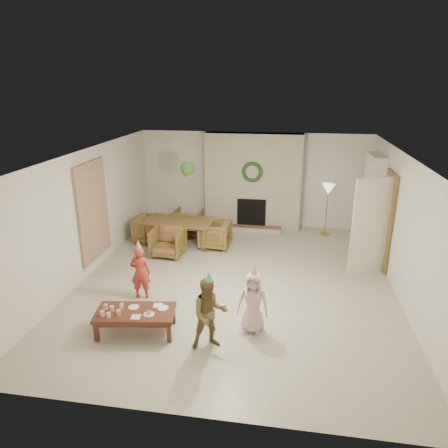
% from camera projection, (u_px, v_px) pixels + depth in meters
% --- Properties ---
extents(floor, '(7.00, 7.00, 0.00)m').
position_uv_depth(floor, '(236.00, 282.00, 8.08)').
color(floor, '#B7B29E').
rests_on(floor, ground).
extents(ceiling, '(7.00, 7.00, 0.00)m').
position_uv_depth(ceiling, '(237.00, 155.00, 7.26)').
color(ceiling, white).
rests_on(ceiling, wall_back).
extents(wall_back, '(7.00, 0.00, 7.00)m').
position_uv_depth(wall_back, '(254.00, 180.00, 10.93)').
color(wall_back, silver).
rests_on(wall_back, floor).
extents(wall_front, '(7.00, 0.00, 7.00)m').
position_uv_depth(wall_front, '(194.00, 326.00, 4.41)').
color(wall_front, silver).
rests_on(wall_front, floor).
extents(wall_left, '(0.00, 7.00, 7.00)m').
position_uv_depth(wall_left, '(86.00, 214.00, 8.12)').
color(wall_left, silver).
rests_on(wall_left, floor).
extents(wall_right, '(0.00, 7.00, 7.00)m').
position_uv_depth(wall_right, '(405.00, 230.00, 7.22)').
color(wall_right, silver).
rests_on(wall_right, floor).
extents(fireplace_mass, '(2.50, 0.40, 2.50)m').
position_uv_depth(fireplace_mass, '(253.00, 181.00, 10.75)').
color(fireplace_mass, '#551616').
rests_on(fireplace_mass, floor).
extents(fireplace_hearth, '(1.60, 0.30, 0.12)m').
position_uv_depth(fireplace_hearth, '(251.00, 229.00, 10.81)').
color(fireplace_hearth, '#622C1A').
rests_on(fireplace_hearth, floor).
extents(fireplace_firebox, '(0.75, 0.12, 0.75)m').
position_uv_depth(fireplace_firebox, '(252.00, 213.00, 10.84)').
color(fireplace_firebox, black).
rests_on(fireplace_firebox, floor).
extents(fireplace_wreath, '(0.54, 0.10, 0.54)m').
position_uv_depth(fireplace_wreath, '(252.00, 172.00, 10.43)').
color(fireplace_wreath, '#19441A').
rests_on(fireplace_wreath, fireplace_mass).
extents(floor_lamp_base, '(0.25, 0.25, 0.03)m').
position_uv_depth(floor_lamp_base, '(325.00, 234.00, 10.59)').
color(floor_lamp_base, gold).
rests_on(floor_lamp_base, floor).
extents(floor_lamp_post, '(0.03, 0.03, 1.19)m').
position_uv_depth(floor_lamp_post, '(327.00, 211.00, 10.39)').
color(floor_lamp_post, gold).
rests_on(floor_lamp_post, floor).
extents(floor_lamp_shade, '(0.32, 0.32, 0.27)m').
position_uv_depth(floor_lamp_shade, '(328.00, 189.00, 10.20)').
color(floor_lamp_shade, beige).
rests_on(floor_lamp_shade, floor_lamp_post).
extents(bookshelf_carcass, '(0.30, 1.00, 2.20)m').
position_uv_depth(bookshelf_carcass, '(372.00, 202.00, 9.44)').
color(bookshelf_carcass, white).
rests_on(bookshelf_carcass, floor).
extents(bookshelf_shelf_a, '(0.30, 0.92, 0.03)m').
position_uv_depth(bookshelf_shelf_a, '(367.00, 229.00, 9.65)').
color(bookshelf_shelf_a, white).
rests_on(bookshelf_shelf_a, bookshelf_carcass).
extents(bookshelf_shelf_b, '(0.30, 0.92, 0.03)m').
position_uv_depth(bookshelf_shelf_b, '(369.00, 213.00, 9.52)').
color(bookshelf_shelf_b, white).
rests_on(bookshelf_shelf_b, bookshelf_carcass).
extents(bookshelf_shelf_c, '(0.30, 0.92, 0.03)m').
position_uv_depth(bookshelf_shelf_c, '(371.00, 196.00, 9.39)').
color(bookshelf_shelf_c, white).
rests_on(bookshelf_shelf_c, bookshelf_carcass).
extents(bookshelf_shelf_d, '(0.30, 0.92, 0.03)m').
position_uv_depth(bookshelf_shelf_d, '(373.00, 179.00, 9.26)').
color(bookshelf_shelf_d, white).
rests_on(bookshelf_shelf_d, bookshelf_carcass).
extents(books_row_lower, '(0.20, 0.40, 0.24)m').
position_uv_depth(books_row_lower, '(368.00, 225.00, 9.47)').
color(books_row_lower, '#B42129').
rests_on(books_row_lower, bookshelf_shelf_a).
extents(books_row_mid, '(0.20, 0.44, 0.24)m').
position_uv_depth(books_row_mid, '(369.00, 206.00, 9.52)').
color(books_row_mid, '#22567E').
rests_on(books_row_mid, bookshelf_shelf_b).
extents(books_row_upper, '(0.20, 0.36, 0.22)m').
position_uv_depth(books_row_upper, '(372.00, 192.00, 9.26)').
color(books_row_upper, '#B87F27').
rests_on(books_row_upper, bookshelf_shelf_c).
extents(door_frame, '(0.05, 0.86, 2.04)m').
position_uv_depth(door_frame, '(387.00, 221.00, 8.42)').
color(door_frame, brown).
rests_on(door_frame, floor).
extents(door_leaf, '(0.77, 0.32, 2.00)m').
position_uv_depth(door_leaf, '(370.00, 227.00, 8.13)').
color(door_leaf, beige).
rests_on(door_leaf, floor).
extents(curtain_panel, '(0.06, 1.20, 2.00)m').
position_uv_depth(curtain_panel, '(93.00, 211.00, 8.30)').
color(curtain_panel, tan).
rests_on(curtain_panel, wall_left).
extents(dining_table, '(1.71, 1.04, 0.58)m').
position_uv_depth(dining_table, '(179.00, 232.00, 9.88)').
color(dining_table, brown).
rests_on(dining_table, floor).
extents(dining_chair_near, '(0.73, 0.75, 0.64)m').
position_uv_depth(dining_chair_near, '(168.00, 242.00, 9.20)').
color(dining_chair_near, brown).
rests_on(dining_chair_near, floor).
extents(dining_chair_far, '(0.73, 0.75, 0.64)m').
position_uv_depth(dining_chair_far, '(188.00, 222.00, 10.54)').
color(dining_chair_far, brown).
rests_on(dining_chair_far, floor).
extents(dining_chair_left, '(0.75, 0.73, 0.64)m').
position_uv_depth(dining_chair_left, '(151.00, 229.00, 10.03)').
color(dining_chair_left, brown).
rests_on(dining_chair_left, floor).
extents(dining_chair_right, '(0.75, 0.73, 0.64)m').
position_uv_depth(dining_chair_right, '(215.00, 234.00, 9.67)').
color(dining_chair_right, brown).
rests_on(dining_chair_right, floor).
extents(hanging_plant_cord, '(0.01, 0.01, 0.70)m').
position_uv_depth(hanging_plant_cord, '(187.00, 158.00, 8.97)').
color(hanging_plant_cord, tan).
rests_on(hanging_plant_cord, ceiling).
extents(hanging_plant_pot, '(0.16, 0.16, 0.12)m').
position_uv_depth(hanging_plant_pot, '(187.00, 174.00, 9.08)').
color(hanging_plant_pot, brown).
rests_on(hanging_plant_pot, hanging_plant_cord).
extents(hanging_plant_foliage, '(0.32, 0.32, 0.32)m').
position_uv_depth(hanging_plant_foliage, '(187.00, 168.00, 9.04)').
color(hanging_plant_foliage, '#224D19').
rests_on(hanging_plant_foliage, hanging_plant_pot).
extents(coffee_table_top, '(1.29, 0.78, 0.06)m').
position_uv_depth(coffee_table_top, '(135.00, 313.00, 6.35)').
color(coffee_table_top, '#4E281A').
rests_on(coffee_table_top, floor).
extents(coffee_table_apron, '(1.18, 0.67, 0.07)m').
position_uv_depth(coffee_table_apron, '(136.00, 316.00, 6.37)').
color(coffee_table_apron, '#4E281A').
rests_on(coffee_table_apron, floor).
extents(coffee_leg_fl, '(0.07, 0.07, 0.32)m').
position_uv_depth(coffee_leg_fl, '(96.00, 332.00, 6.18)').
color(coffee_leg_fl, '#4E281A').
rests_on(coffee_leg_fl, floor).
extents(coffee_leg_fr, '(0.07, 0.07, 0.32)m').
position_uv_depth(coffee_leg_fr, '(169.00, 332.00, 6.17)').
color(coffee_leg_fr, '#4E281A').
rests_on(coffee_leg_fr, floor).
extents(coffee_leg_bl, '(0.07, 0.07, 0.32)m').
position_uv_depth(coffee_leg_bl, '(106.00, 314.00, 6.65)').
color(coffee_leg_bl, '#4E281A').
rests_on(coffee_leg_bl, floor).
extents(coffee_leg_br, '(0.07, 0.07, 0.32)m').
position_uv_depth(coffee_leg_br, '(173.00, 315.00, 6.64)').
color(coffee_leg_br, '#4E281A').
rests_on(coffee_leg_br, floor).
extents(cup_a, '(0.07, 0.07, 0.08)m').
position_uv_depth(cup_a, '(102.00, 313.00, 6.20)').
color(cup_a, white).
rests_on(cup_a, coffee_table_top).
extents(cup_b, '(0.07, 0.07, 0.08)m').
position_uv_depth(cup_b, '(106.00, 307.00, 6.38)').
color(cup_b, white).
rests_on(cup_b, coffee_table_top).
extents(cup_c, '(0.07, 0.07, 0.08)m').
position_uv_depth(cup_c, '(109.00, 315.00, 6.16)').
color(cup_c, white).
rests_on(cup_c, coffee_table_top).
extents(cup_d, '(0.07, 0.07, 0.08)m').
position_uv_depth(cup_d, '(112.00, 309.00, 6.33)').
color(cup_d, white).
rests_on(cup_d, coffee_table_top).
extents(cup_e, '(0.07, 0.07, 0.08)m').
position_uv_depth(cup_e, '(119.00, 312.00, 6.22)').
color(cup_e, white).
rests_on(cup_e, coffee_table_top).
extents(cup_f, '(0.07, 0.07, 0.08)m').
position_uv_depth(cup_f, '(122.00, 306.00, 6.40)').
color(cup_f, white).
rests_on(cup_f, coffee_table_top).
extents(plate_a, '(0.19, 0.19, 0.01)m').
position_uv_depth(plate_a, '(134.00, 307.00, 6.45)').
color(plate_a, white).
rests_on(plate_a, coffee_table_top).
extents(plate_b, '(0.19, 0.19, 0.01)m').
position_uv_depth(plate_b, '(149.00, 314.00, 6.25)').
color(plate_b, white).
rests_on(plate_b, coffee_table_top).
extents(plate_c, '(0.19, 0.19, 0.01)m').
position_uv_depth(plate_c, '(163.00, 308.00, 6.42)').
color(plate_c, white).
rests_on(plate_c, coffee_table_top).
extents(food_scoop, '(0.07, 0.07, 0.07)m').
position_uv_depth(food_scoop, '(149.00, 312.00, 6.24)').
color(food_scoop, tan).
rests_on(food_scoop, plate_b).
extents(napkin_left, '(0.16, 0.16, 0.01)m').
position_uv_depth(napkin_left, '(136.00, 317.00, 6.18)').
color(napkin_left, '#FFBBC0').
rests_on(napkin_left, coffee_table_top).
extents(napkin_right, '(0.16, 0.16, 0.01)m').
position_uv_depth(napkin_right, '(158.00, 305.00, 6.49)').
color(napkin_right, '#FFBBC0').
rests_on(napkin_right, coffee_table_top).
extents(child_red, '(0.39, 0.28, 0.99)m').
position_uv_depth(child_red, '(140.00, 273.00, 7.34)').
color(child_red, '#A32E23').
rests_on(child_red, floor).
extents(party_hat_red, '(0.16, 0.16, 0.19)m').
position_uv_depth(party_hat_red, '(138.00, 245.00, 7.16)').
color(party_hat_red, gold).
rests_on(party_hat_red, child_red).
extents(child_plaid, '(0.65, 0.59, 1.11)m').
position_uv_depth(child_plaid, '(210.00, 314.00, 5.94)').
color(child_plaid, brown).
rests_on(child_plaid, floor).
extents(party_hat_plaid, '(0.13, 0.13, 0.18)m').
position_uv_depth(party_hat_plaid, '(209.00, 277.00, 5.74)').
color(party_hat_plaid, '#4FB972').
rests_on(party_hat_plaid, child_plaid).
extents(child_pink, '(0.51, 0.35, 1.00)m').
position_uv_depth(child_pink, '(253.00, 302.00, 6.34)').
color(child_pink, beige).
rests_on(child_pink, floor).
extents(party_hat_pink, '(0.16, 0.16, 0.18)m').
position_uv_depth(party_hat_pink, '(254.00, 271.00, 6.16)').
color(party_hat_pink, '#A9A8AF').
rests_on(party_hat_pink, child_pink).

